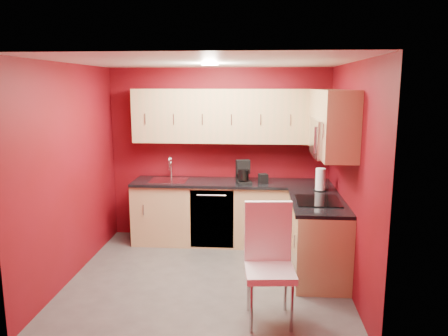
# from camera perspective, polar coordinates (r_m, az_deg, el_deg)

# --- Properties ---
(floor) EXTENTS (3.20, 3.20, 0.00)m
(floor) POSITION_cam_1_polar(r_m,az_deg,el_deg) (5.36, -2.09, -14.07)
(floor) COLOR #52504D
(floor) RESTS_ON ground
(ceiling) EXTENTS (3.20, 3.20, 0.00)m
(ceiling) POSITION_cam_1_polar(r_m,az_deg,el_deg) (4.87, -2.30, 13.71)
(ceiling) COLOR white
(ceiling) RESTS_ON wall_back
(wall_back) EXTENTS (3.20, 0.00, 3.20)m
(wall_back) POSITION_cam_1_polar(r_m,az_deg,el_deg) (6.43, -0.62, 1.82)
(wall_back) COLOR maroon
(wall_back) RESTS_ON floor
(wall_front) EXTENTS (3.20, 0.00, 3.20)m
(wall_front) POSITION_cam_1_polar(r_m,az_deg,el_deg) (3.52, -5.07, -5.74)
(wall_front) COLOR maroon
(wall_front) RESTS_ON floor
(wall_left) EXTENTS (0.00, 3.00, 3.00)m
(wall_left) POSITION_cam_1_polar(r_m,az_deg,el_deg) (5.39, -19.34, -0.54)
(wall_left) COLOR maroon
(wall_left) RESTS_ON floor
(wall_right) EXTENTS (0.00, 3.00, 3.00)m
(wall_right) POSITION_cam_1_polar(r_m,az_deg,el_deg) (5.03, 16.21, -1.11)
(wall_right) COLOR maroon
(wall_right) RESTS_ON floor
(base_cabinets_back) EXTENTS (2.80, 0.60, 0.87)m
(base_cabinets_back) POSITION_cam_1_polar(r_m,az_deg,el_deg) (6.31, 0.96, -5.97)
(base_cabinets_back) COLOR tan
(base_cabinets_back) RESTS_ON floor
(base_cabinets_right) EXTENTS (0.60, 1.30, 0.87)m
(base_cabinets_right) POSITION_cam_1_polar(r_m,az_deg,el_deg) (5.44, 12.10, -8.97)
(base_cabinets_right) COLOR tan
(base_cabinets_right) RESTS_ON floor
(countertop_back) EXTENTS (2.80, 0.63, 0.04)m
(countertop_back) POSITION_cam_1_polar(r_m,az_deg,el_deg) (6.18, 0.97, -1.96)
(countertop_back) COLOR black
(countertop_back) RESTS_ON base_cabinets_back
(countertop_right) EXTENTS (0.63, 1.27, 0.04)m
(countertop_right) POSITION_cam_1_polar(r_m,az_deg,el_deg) (5.29, 12.15, -4.37)
(countertop_right) COLOR black
(countertop_right) RESTS_ON base_cabinets_right
(upper_cabinets_back) EXTENTS (2.80, 0.35, 0.75)m
(upper_cabinets_back) POSITION_cam_1_polar(r_m,az_deg,el_deg) (6.18, 1.08, 6.82)
(upper_cabinets_back) COLOR tan
(upper_cabinets_back) RESTS_ON wall_back
(upper_cabinets_right) EXTENTS (0.35, 1.55, 0.75)m
(upper_cabinets_right) POSITION_cam_1_polar(r_m,az_deg,el_deg) (5.35, 13.78, 6.58)
(upper_cabinets_right) COLOR tan
(upper_cabinets_right) RESTS_ON wall_right
(microwave) EXTENTS (0.42, 0.76, 0.42)m
(microwave) POSITION_cam_1_polar(r_m,az_deg,el_deg) (5.13, 13.75, 3.86)
(microwave) COLOR silver
(microwave) RESTS_ON upper_cabinets_right
(cooktop) EXTENTS (0.50, 0.55, 0.01)m
(cooktop) POSITION_cam_1_polar(r_m,az_deg,el_deg) (5.25, 12.16, -4.21)
(cooktop) COLOR black
(cooktop) RESTS_ON countertop_right
(sink) EXTENTS (0.52, 0.42, 0.35)m
(sink) POSITION_cam_1_polar(r_m,az_deg,el_deg) (6.30, -7.22, -1.28)
(sink) COLOR silver
(sink) RESTS_ON countertop_back
(dishwasher_front) EXTENTS (0.60, 0.02, 0.82)m
(dishwasher_front) POSITION_cam_1_polar(r_m,az_deg,el_deg) (6.05, -1.59, -6.70)
(dishwasher_front) COLOR black
(dishwasher_front) RESTS_ON base_cabinets_back
(downlight) EXTENTS (0.20, 0.20, 0.01)m
(downlight) POSITION_cam_1_polar(r_m,az_deg,el_deg) (5.17, -1.89, 13.37)
(downlight) COLOR white
(downlight) RESTS_ON ceiling
(coffee_maker) EXTENTS (0.25, 0.29, 0.32)m
(coffee_maker) POSITION_cam_1_polar(r_m,az_deg,el_deg) (6.04, 2.62, -0.52)
(coffee_maker) COLOR black
(coffee_maker) RESTS_ON countertop_back
(napkin_holder) EXTENTS (0.15, 0.15, 0.13)m
(napkin_holder) POSITION_cam_1_polar(r_m,az_deg,el_deg) (6.09, 5.13, -1.37)
(napkin_holder) COLOR black
(napkin_holder) RESTS_ON countertop_back
(paper_towel) EXTENTS (0.21, 0.21, 0.29)m
(paper_towel) POSITION_cam_1_polar(r_m,az_deg,el_deg) (5.75, 12.48, -1.48)
(paper_towel) COLOR white
(paper_towel) RESTS_ON countertop_right
(dining_chair) EXTENTS (0.50, 0.52, 1.14)m
(dining_chair) POSITION_cam_1_polar(r_m,az_deg,el_deg) (4.26, 6.01, -12.52)
(dining_chair) COLOR white
(dining_chair) RESTS_ON floor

